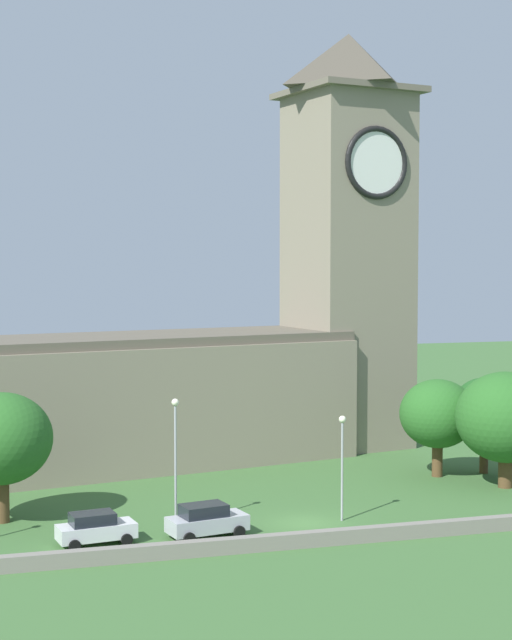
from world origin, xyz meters
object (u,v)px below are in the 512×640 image
Objects in this scene: car_white at (95,528)px; streetlamp_west_mid at (175,443)px; tree_riverside_west at (485,406)px; tree_churchyard at (438,414)px; church at (245,322)px; streetlamp_central at (342,450)px; tree_by_tower at (506,417)px; tree_riverside_east at (1,439)px; car_silver at (206,520)px.

car_white is 0.59× the size of streetlamp_west_mid.
tree_riverside_west is 1.00× the size of tree_churchyard.
church is at bearing 56.33° from car_white.
tree_by_tower reaches higher than streetlamp_central.
tree_riverside_east reaches higher than streetlamp_central.
streetlamp_west_mid is 0.97× the size of tree_riverside_east.
streetlamp_central is 0.90× the size of tree_churchyard.
tree_riverside_east is (-31.06, -4.30, 0.48)m from tree_churchyard.
tree_by_tower is (14.14, 5.10, 0.57)m from streetlamp_central.
tree_churchyard is (11.25, -11.95, -6.20)m from church.
car_white is at bearing -123.67° from church.
car_silver is at bearing -110.91° from church.
tree_riverside_east is 33.99m from tree_by_tower.
tree_riverside_west is (15.06, 9.77, 0.66)m from streetlamp_central.
tree_by_tower is at bearing -49.39° from church.
tree_by_tower is (24.16, 3.80, -0.15)m from streetlamp_west_mid.
car_white is 0.94× the size of car_silver.
streetlamp_west_mid is 1.08× the size of tree_riverside_west.
car_white is at bearing -156.33° from streetlamp_west_mid.
car_white is at bearing 177.21° from car_silver.
tree_churchyard is at bearing 21.55° from streetlamp_west_mid.
car_white is 8.95m from tree_riverside_east.
tree_by_tower is (22.90, 6.31, 3.95)m from car_silver.
tree_by_tower reaches higher than car_white.
church reaches higher than car_silver.
tree_by_tower reaches higher than tree_riverside_west.
streetlamp_central is at bearing -89.90° from church.
streetlamp_west_mid is 0.95× the size of tree_by_tower.
tree_churchyard is (26.26, 10.59, 3.69)m from car_white.
car_white is 28.55m from tree_churchyard.
tree_riverside_east is at bearing 179.52° from tree_by_tower.
car_silver is 0.61× the size of tree_riverside_east.
tree_churchyard is at bearing -46.74° from church.
tree_by_tower is (14.17, -16.53, -5.88)m from church.
tree_riverside_west is (30.11, 10.68, 4.10)m from car_white.
tree_riverside_east reaches higher than tree_riverside_west.
tree_riverside_east is (-19.85, 5.39, 0.73)m from streetlamp_central.
car_white is 32.21m from tree_riverside_west.
streetlamp_central is at bearing -7.39° from streetlamp_west_mid.
streetlamp_central is (10.02, -1.30, -0.72)m from streetlamp_west_mid.
car_silver is 0.60× the size of tree_by_tower.
streetlamp_west_mid is (-1.26, 2.51, 4.10)m from car_silver.
tree_riverside_west is (25.08, 8.47, -0.06)m from streetlamp_west_mid.
tree_churchyard is 0.90× the size of tree_riverside_east.
car_silver is at bearing -164.59° from tree_by_tower.
church is 22.58m from streetlamp_central.
church is 5.02× the size of tree_riverside_east.
tree_riverside_west reaches higher than car_white.
tree_churchyard is (19.97, 10.90, 3.63)m from car_silver.
tree_riverside_east is (-9.83, 4.09, 0.01)m from streetlamp_west_mid.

